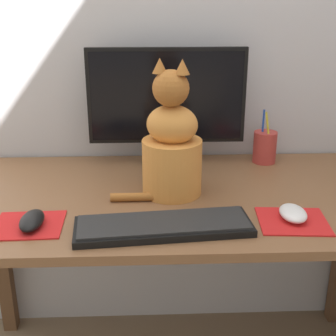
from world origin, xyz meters
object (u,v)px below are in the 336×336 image
Objects in this scene: keyboard at (163,226)px; computer_mouse_right at (293,213)px; computer_mouse_left at (32,220)px; cat at (172,146)px; monitor at (167,103)px; pen_cup at (265,147)px.

computer_mouse_right is (0.34, 0.04, 0.01)m from keyboard.
cat is at bearing 29.05° from computer_mouse_left.
computer_mouse_right is at bearing -11.60° from cat.
monitor is at bearing 81.43° from keyboard.
computer_mouse_left is 0.43m from cat.
computer_mouse_left and computer_mouse_right have the same top height.
keyboard is 2.45× the size of pen_cup.
cat is (0.03, 0.23, 0.13)m from keyboard.
monitor is at bearing -177.50° from pen_cup.
monitor is at bearing 50.93° from computer_mouse_left.
cat is at bearing 148.78° from computer_mouse_right.
monitor reaches higher than computer_mouse_right.
computer_mouse_left is at bearing -131.33° from cat.
cat is (0.36, 0.20, 0.13)m from computer_mouse_left.
keyboard is at bearing -173.09° from computer_mouse_right.
cat reaches higher than computer_mouse_left.
monitor is 0.59m from computer_mouse_left.
cat is at bearing 76.96° from keyboard.
monitor reaches higher than cat.
cat is at bearing -142.86° from pen_cup.
computer_mouse_left reaches higher than keyboard.
cat is at bearing -88.91° from monitor.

